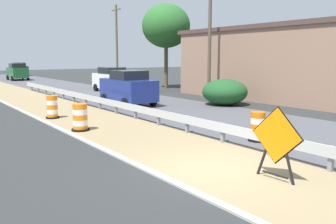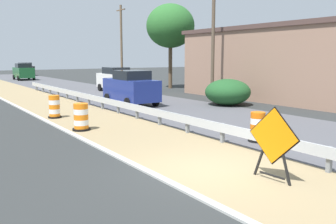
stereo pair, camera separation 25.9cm
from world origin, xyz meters
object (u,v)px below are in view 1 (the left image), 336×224
(traffic_barrel_close, at_px, (80,118))
(car_lead_near_lane, at_px, (17,72))
(warning_sign_diamond, at_px, (276,139))
(traffic_barrel_mid, at_px, (52,108))
(car_lead_far_lane, at_px, (128,88))
(traffic_barrel_nearest, at_px, (258,128))
(car_mid_far_lane, at_px, (19,69))
(utility_pole_near, at_px, (210,39))
(utility_pole_mid, at_px, (117,44))
(car_trailing_near_lane, at_px, (113,80))

(traffic_barrel_close, xyz_separation_m, car_lead_near_lane, (5.99, 35.66, 0.58))
(warning_sign_diamond, height_order, traffic_barrel_close, warning_sign_diamond)
(traffic_barrel_mid, bearing_deg, car_lead_far_lane, 21.87)
(car_lead_near_lane, bearing_deg, traffic_barrel_mid, 170.33)
(traffic_barrel_nearest, bearing_deg, car_mid_far_lane, 85.10)
(traffic_barrel_mid, distance_m, utility_pole_near, 12.33)
(traffic_barrel_close, relative_size, utility_pole_mid, 0.13)
(car_lead_near_lane, distance_m, car_lead_far_lane, 29.77)
(car_lead_near_lane, bearing_deg, traffic_barrel_close, 171.32)
(car_mid_far_lane, relative_size, utility_pole_mid, 0.53)
(traffic_barrel_mid, bearing_deg, traffic_barrel_close, -90.68)
(warning_sign_diamond, relative_size, car_trailing_near_lane, 0.38)
(traffic_barrel_nearest, bearing_deg, car_lead_far_lane, 84.20)
(traffic_barrel_mid, relative_size, car_lead_far_lane, 0.25)
(warning_sign_diamond, xyz_separation_m, utility_pole_mid, (10.91, 28.77, 3.31))
(traffic_barrel_mid, xyz_separation_m, car_trailing_near_lane, (8.66, 10.32, 0.55))
(utility_pole_near, bearing_deg, warning_sign_diamond, -126.83)
(car_trailing_near_lane, relative_size, car_lead_far_lane, 1.07)
(warning_sign_diamond, relative_size, traffic_barrel_nearest, 1.73)
(car_trailing_near_lane, relative_size, utility_pole_mid, 0.58)
(traffic_barrel_mid, bearing_deg, traffic_barrel_nearest, -64.34)
(traffic_barrel_close, bearing_deg, utility_pole_near, 23.20)
(traffic_barrel_nearest, distance_m, car_lead_near_lane, 41.22)
(traffic_barrel_mid, relative_size, car_trailing_near_lane, 0.23)
(traffic_barrel_close, height_order, traffic_barrel_mid, traffic_barrel_mid)
(warning_sign_diamond, distance_m, car_lead_near_lane, 44.38)
(traffic_barrel_mid, distance_m, utility_pole_mid, 21.11)
(car_lead_far_lane, relative_size, car_mid_far_lane, 1.01)
(warning_sign_diamond, distance_m, utility_pole_mid, 30.94)
(car_lead_near_lane, bearing_deg, utility_pole_near, -168.58)
(warning_sign_diamond, xyz_separation_m, traffic_barrel_nearest, (2.87, 2.98, -0.54))
(warning_sign_diamond, relative_size, car_lead_near_lane, 0.44)
(traffic_barrel_nearest, xyz_separation_m, car_trailing_near_lane, (4.24, 19.50, 0.58))
(car_mid_far_lane, bearing_deg, warning_sign_diamond, -7.45)
(traffic_barrel_nearest, xyz_separation_m, utility_pole_mid, (8.04, 25.79, 3.85))
(traffic_barrel_mid, relative_size, car_lead_near_lane, 0.27)
(traffic_barrel_nearest, xyz_separation_m, car_lead_near_lane, (1.53, 41.18, 0.61))
(car_mid_far_lane, bearing_deg, utility_pole_near, 3.77)
(car_trailing_near_lane, height_order, utility_pole_mid, utility_pole_mid)
(car_trailing_near_lane, distance_m, utility_pole_mid, 8.04)
(car_lead_far_lane, bearing_deg, car_trailing_near_lane, -19.21)
(warning_sign_diamond, relative_size, traffic_barrel_mid, 1.64)
(traffic_barrel_mid, bearing_deg, utility_pole_near, 6.64)
(traffic_barrel_close, height_order, car_mid_far_lane, car_mid_far_lane)
(traffic_barrel_mid, relative_size, utility_pole_mid, 0.14)
(traffic_barrel_mid, xyz_separation_m, car_lead_near_lane, (5.94, 32.00, 0.57))
(traffic_barrel_nearest, height_order, car_lead_far_lane, car_lead_far_lane)
(warning_sign_diamond, bearing_deg, car_lead_far_lane, -108.53)
(utility_pole_near, bearing_deg, utility_pole_mid, 87.04)
(traffic_barrel_nearest, xyz_separation_m, car_lead_far_lane, (1.16, 11.41, 0.60))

